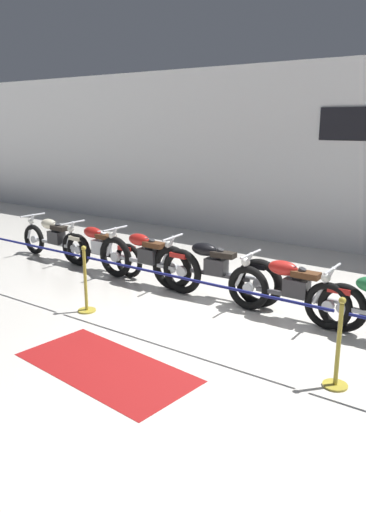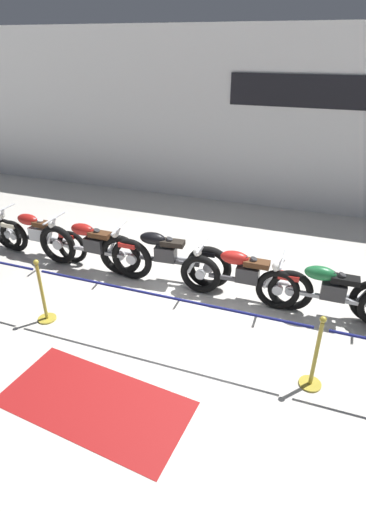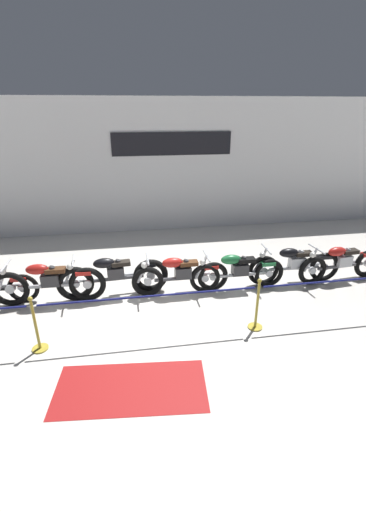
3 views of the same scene
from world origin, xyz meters
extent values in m
plane|color=silver|center=(0.00, 0.00, 0.00)|extent=(120.00, 120.00, 0.00)
cube|color=white|center=(0.00, 5.12, 2.10)|extent=(28.00, 0.25, 4.20)
cube|color=black|center=(1.18, 4.98, 2.83)|extent=(3.79, 0.04, 0.70)
torus|color=black|center=(-2.65, 0.70, 0.33)|extent=(0.66, 0.11, 0.66)
cylinder|color=silver|center=(-2.65, 0.70, 0.33)|extent=(0.16, 0.08, 0.16)
cylinder|color=silver|center=(-3.08, 0.85, 0.35)|extent=(0.70, 0.09, 0.07)
cube|color=#B21E19|center=(-2.70, 0.70, 0.57)|extent=(0.32, 0.17, 0.08)
torus|color=black|center=(-2.87, 0.57, 0.39)|extent=(0.79, 0.14, 0.79)
torus|color=black|center=(-1.29, 0.54, 0.39)|extent=(0.79, 0.14, 0.79)
cylinder|color=silver|center=(-2.87, 0.57, 0.39)|extent=(0.19, 0.08, 0.19)
cylinder|color=silver|center=(-1.29, 0.54, 0.39)|extent=(0.19, 0.08, 0.19)
cylinder|color=silver|center=(-2.96, 0.58, 0.68)|extent=(0.30, 0.06, 0.59)
cube|color=#2D2D30|center=(-2.03, 0.55, 0.55)|extent=(0.37, 0.23, 0.26)
cylinder|color=#2D2D30|center=(-2.07, 0.56, 0.75)|extent=(0.18, 0.11, 0.24)
cylinder|color=#2D2D30|center=(-1.99, 0.55, 0.75)|extent=(0.18, 0.11, 0.24)
cylinder|color=silver|center=(-1.73, 0.69, 0.41)|extent=(0.70, 0.09, 0.07)
cube|color=#ADAFB5|center=(-2.08, 0.56, 0.41)|extent=(1.27, 0.09, 0.06)
ellipsoid|color=#B21E19|center=(-2.26, 0.56, 0.81)|extent=(0.47, 0.23, 0.22)
cube|color=#4C2D19|center=(-1.90, 0.55, 0.77)|extent=(0.40, 0.21, 0.09)
cube|color=#B21E19|center=(-1.34, 0.54, 0.68)|extent=(0.32, 0.17, 0.08)
cylinder|color=silver|center=(-2.85, 0.57, 0.94)|extent=(0.05, 0.62, 0.04)
sphere|color=silver|center=(-2.93, 0.58, 0.80)|extent=(0.14, 0.14, 0.14)
torus|color=black|center=(-1.55, 0.59, 0.40)|extent=(0.80, 0.20, 0.80)
torus|color=black|center=(0.08, 0.71, 0.40)|extent=(0.80, 0.20, 0.80)
cylinder|color=silver|center=(-1.55, 0.59, 0.40)|extent=(0.19, 0.09, 0.18)
cylinder|color=silver|center=(0.08, 0.71, 0.40)|extent=(0.19, 0.09, 0.18)
cylinder|color=silver|center=(-1.64, 0.59, 0.68)|extent=(0.31, 0.08, 0.59)
cube|color=#2D2D30|center=(-0.68, 0.66, 0.56)|extent=(0.38, 0.25, 0.26)
cylinder|color=#2D2D30|center=(-0.72, 0.65, 0.76)|extent=(0.19, 0.12, 0.24)
cylinder|color=#2D2D30|center=(-0.64, 0.66, 0.76)|extent=(0.19, 0.12, 0.24)
cylinder|color=silver|center=(-0.39, 0.82, 0.42)|extent=(0.70, 0.12, 0.07)
cube|color=#47474C|center=(-0.73, 0.65, 0.42)|extent=(1.31, 0.16, 0.06)
ellipsoid|color=black|center=(-0.91, 0.64, 0.82)|extent=(0.47, 0.25, 0.22)
cube|color=black|center=(-0.55, 0.67, 0.78)|extent=(0.41, 0.23, 0.09)
cube|color=black|center=(0.03, 0.71, 0.68)|extent=(0.33, 0.18, 0.08)
cylinder|color=silver|center=(-1.53, 0.60, 0.95)|extent=(0.08, 0.62, 0.04)
sphere|color=silver|center=(-1.61, 0.59, 0.81)|extent=(0.14, 0.14, 0.14)
torus|color=black|center=(0.00, 0.52, 0.35)|extent=(0.71, 0.12, 0.71)
torus|color=black|center=(1.48, 0.52, 0.35)|extent=(0.71, 0.12, 0.71)
cylinder|color=silver|center=(0.00, 0.52, 0.35)|extent=(0.17, 0.08, 0.17)
cylinder|color=silver|center=(1.48, 0.52, 0.35)|extent=(0.17, 0.08, 0.17)
cylinder|color=silver|center=(-0.09, 0.52, 0.64)|extent=(0.30, 0.06, 0.59)
cube|color=#2D2D30|center=(0.79, 0.52, 0.51)|extent=(0.36, 0.22, 0.26)
cylinder|color=#2D2D30|center=(0.75, 0.52, 0.71)|extent=(0.18, 0.11, 0.24)
cylinder|color=#2D2D30|center=(0.83, 0.52, 0.71)|extent=(0.18, 0.11, 0.24)
cylinder|color=silver|center=(1.09, 0.66, 0.37)|extent=(0.70, 0.07, 0.07)
cube|color=#47474C|center=(0.74, 0.52, 0.37)|extent=(1.18, 0.07, 0.06)
ellipsoid|color=#B21E19|center=(0.56, 0.52, 0.77)|extent=(0.46, 0.22, 0.22)
cube|color=#4C2D19|center=(0.92, 0.52, 0.73)|extent=(0.40, 0.20, 0.09)
cube|color=#B21E19|center=(1.43, 0.52, 0.61)|extent=(0.32, 0.16, 0.08)
cylinder|color=silver|center=(0.02, 0.52, 0.90)|extent=(0.04, 0.62, 0.04)
sphere|color=silver|center=(-0.06, 0.52, 0.76)|extent=(0.14, 0.14, 0.14)
torus|color=black|center=(1.29, 0.49, 0.35)|extent=(0.70, 0.11, 0.70)
torus|color=black|center=(2.81, 0.50, 0.35)|extent=(0.70, 0.11, 0.70)
cylinder|color=silver|center=(1.29, 0.49, 0.35)|extent=(0.17, 0.08, 0.17)
cylinder|color=silver|center=(2.81, 0.50, 0.35)|extent=(0.17, 0.08, 0.17)
cylinder|color=silver|center=(1.20, 0.49, 0.63)|extent=(0.30, 0.06, 0.59)
cube|color=#2D2D30|center=(2.10, 0.49, 0.51)|extent=(0.36, 0.22, 0.26)
cylinder|color=#2D2D30|center=(2.06, 0.49, 0.71)|extent=(0.18, 0.11, 0.24)
cylinder|color=#2D2D30|center=(2.14, 0.49, 0.71)|extent=(0.18, 0.11, 0.24)
cylinder|color=silver|center=(2.40, 0.63, 0.37)|extent=(0.70, 0.07, 0.07)
cube|color=#ADAFB5|center=(2.05, 0.49, 0.37)|extent=(1.22, 0.07, 0.06)
ellipsoid|color=#1E6B38|center=(1.87, 0.49, 0.77)|extent=(0.46, 0.22, 0.22)
cube|color=black|center=(2.23, 0.49, 0.73)|extent=(0.40, 0.20, 0.09)
cube|color=#1E6B38|center=(2.76, 0.50, 0.60)|extent=(0.32, 0.16, 0.08)
cylinder|color=silver|center=(1.31, 0.49, 0.90)|extent=(0.04, 0.62, 0.04)
sphere|color=silver|center=(1.23, 0.49, 0.76)|extent=(0.14, 0.14, 0.14)
torus|color=black|center=(2.71, 0.60, 0.37)|extent=(0.75, 0.13, 0.74)
torus|color=black|center=(4.23, 0.55, 0.37)|extent=(0.75, 0.13, 0.74)
cylinder|color=silver|center=(2.71, 0.60, 0.37)|extent=(0.18, 0.09, 0.18)
cylinder|color=silver|center=(4.23, 0.55, 0.37)|extent=(0.18, 0.09, 0.18)
cylinder|color=silver|center=(2.62, 0.61, 0.66)|extent=(0.31, 0.07, 0.59)
cube|color=silver|center=(3.52, 0.58, 0.53)|extent=(0.37, 0.23, 0.26)
cylinder|color=silver|center=(3.48, 0.58, 0.73)|extent=(0.18, 0.12, 0.24)
cylinder|color=silver|center=(3.56, 0.58, 0.73)|extent=(0.18, 0.12, 0.24)
cylinder|color=silver|center=(3.83, 0.71, 0.39)|extent=(0.70, 0.09, 0.07)
cube|color=#ADAFB5|center=(3.47, 0.58, 0.39)|extent=(1.21, 0.10, 0.06)
ellipsoid|color=black|center=(3.29, 0.59, 0.79)|extent=(0.47, 0.24, 0.22)
cube|color=black|center=(3.65, 0.57, 0.75)|extent=(0.41, 0.21, 0.09)
cube|color=black|center=(4.18, 0.56, 0.64)|extent=(0.33, 0.17, 0.08)
cylinder|color=silver|center=(2.73, 0.60, 0.92)|extent=(0.06, 0.62, 0.04)
sphere|color=silver|center=(2.65, 0.61, 0.78)|extent=(0.14, 0.14, 0.14)
torus|color=black|center=(3.87, 0.45, 0.36)|extent=(0.73, 0.19, 0.72)
cylinder|color=silver|center=(3.87, 0.45, 0.36)|extent=(0.17, 0.10, 0.17)
cylinder|color=silver|center=(3.78, 0.44, 0.64)|extent=(0.31, 0.09, 0.59)
cube|color=silver|center=(4.69, 0.53, 0.52)|extent=(0.38, 0.25, 0.26)
cylinder|color=silver|center=(4.65, 0.52, 0.72)|extent=(0.19, 0.13, 0.24)
cylinder|color=silver|center=(4.73, 0.53, 0.72)|extent=(0.19, 0.13, 0.24)
cylinder|color=silver|center=(4.97, 0.70, 0.38)|extent=(0.70, 0.14, 0.07)
cube|color=#47474C|center=(4.64, 0.52, 0.38)|extent=(1.23, 0.18, 0.06)
ellipsoid|color=#B21E19|center=(4.46, 0.50, 0.78)|extent=(0.48, 0.26, 0.22)
cube|color=black|center=(4.82, 0.54, 0.74)|extent=(0.42, 0.24, 0.09)
cylinder|color=silver|center=(3.89, 0.45, 0.91)|extent=(0.10, 0.62, 0.04)
sphere|color=silver|center=(3.81, 0.44, 0.77)|extent=(0.14, 0.14, 0.14)
cylinder|color=navy|center=(-0.03, -1.02, 0.88)|extent=(3.78, 0.04, 0.04)
cylinder|color=navy|center=(4.07, -1.02, 0.88)|extent=(4.09, 0.04, 0.04)
cylinder|color=gold|center=(-2.00, -1.02, 0.01)|extent=(0.28, 0.28, 0.03)
cylinder|color=gold|center=(-2.00, -1.02, 0.50)|extent=(0.05, 0.05, 0.95)
sphere|color=gold|center=(-2.00, -1.02, 1.01)|extent=(0.08, 0.08, 0.08)
cylinder|color=gold|center=(1.94, -1.02, 0.01)|extent=(0.28, 0.28, 0.03)
cylinder|color=gold|center=(1.94, -1.02, 0.50)|extent=(0.05, 0.05, 0.95)
sphere|color=gold|center=(1.94, -1.02, 1.01)|extent=(0.08, 0.08, 0.08)
cube|color=maroon|center=(-0.45, -2.20, 0.00)|extent=(2.37, 1.30, 0.01)
camera|label=1|loc=(3.48, -6.08, 2.84)|focal=35.00mm
camera|label=2|loc=(1.68, -5.00, 3.80)|focal=28.00mm
camera|label=3|loc=(-0.31, -6.20, 3.90)|focal=24.00mm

